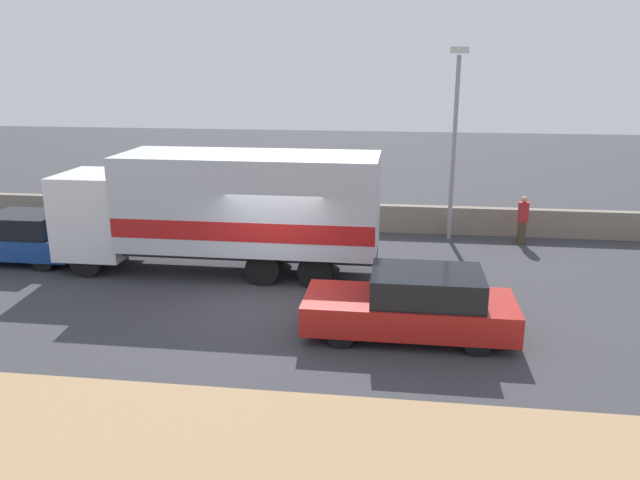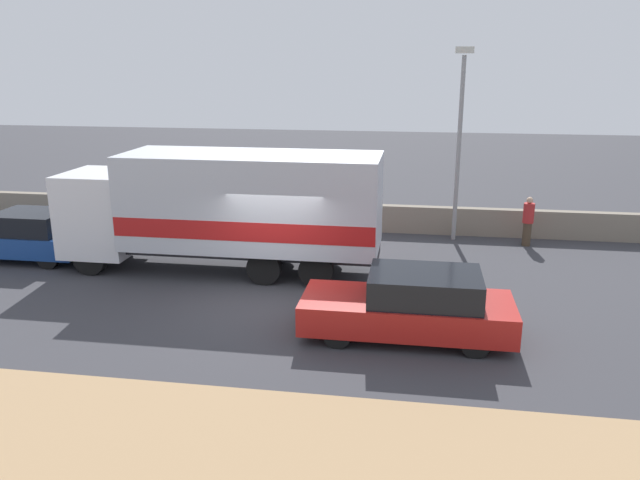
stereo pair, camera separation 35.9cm
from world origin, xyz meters
The scene contains 8 objects.
ground_plane centered at (0.00, 0.00, 0.00)m, with size 80.00×80.00×0.00m, color #38383D.
dirt_shoulder_foreground centered at (0.00, -6.58, 0.02)m, with size 60.00×4.77×0.04m.
stone_wall_backdrop centered at (0.00, 7.23, 0.47)m, with size 60.00×0.35×0.94m.
street_lamp centered at (4.81, 6.57, 3.63)m, with size 0.56×0.28×6.18m.
box_truck centered at (-1.58, 2.27, 1.84)m, with size 8.91×2.53×3.35m.
car_hatchback centered at (3.54, -1.39, 0.72)m, with size 4.50×1.83×1.46m.
car_sedan_second centered at (-7.92, 2.39, 0.72)m, with size 3.82×1.78×1.46m.
pedestrian centered at (7.10, 6.20, 0.83)m, with size 0.35×0.35×1.60m.
Camera 1 is at (3.18, -14.01, 5.73)m, focal length 35.00 mm.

